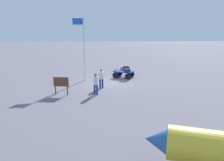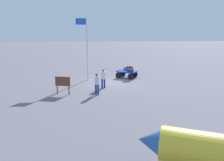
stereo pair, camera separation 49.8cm
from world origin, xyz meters
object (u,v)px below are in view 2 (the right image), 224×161
Objects in this scene: suitcase_maroon at (126,68)px; signboard at (63,83)px; suitcase_olive at (129,68)px; flagpole at (86,44)px; luggage_cart at (127,73)px; worker_lead at (103,77)px; suitcase_dark at (130,71)px; worker_trailing at (97,83)px; suitcase_grey at (130,68)px.

signboard reaches higher than suitcase_maroon.
suitcase_olive is 7.86m from signboard.
luggage_cart is at bearing -168.08° from flagpole.
worker_lead is (2.24, 3.66, 0.43)m from luggage_cart.
suitcase_maroon is 0.90× the size of suitcase_dark.
worker_trailing is (2.69, 5.43, 0.41)m from luggage_cart.
suitcase_grey is 1.18× the size of suitcase_olive.
worker_trailing is (2.98, 4.80, 0.07)m from suitcase_dark.
suitcase_grey is 5.07m from flagpole.
suitcase_grey is at bearing -161.10° from flagpole.
suitcase_maroon is 0.10× the size of flagpole.
worker_lead is at bearing 62.39° from suitcase_maroon.
suitcase_olive reaches higher than suitcase_grey.
suitcase_olive is at bearing -121.63° from worker_lead.
flagpole reaches higher than signboard.
suitcase_dark is at bearing -139.67° from signboard.
worker_lead reaches higher than signboard.
suitcase_olive reaches higher than luggage_cart.
suitcase_grey is 1.26m from suitcase_dark.
suitcase_grey is 0.38× the size of worker_trailing.
suitcase_maroon is 7.93m from signboard.
flagpole is (3.83, 1.52, 2.50)m from suitcase_maroon.
signboard is at bearing 40.33° from suitcase_dark.
suitcase_olive is (0.12, 0.21, 0.04)m from suitcase_grey.
suitcase_maroon is 0.38× the size of worker_lead.
flagpole is (3.79, 0.80, 2.84)m from luggage_cart.
flagpole is (4.05, 1.21, 2.45)m from suitcase_olive.
flagpole is at bearing 18.90° from suitcase_grey.
flagpole is at bearing -76.66° from worker_trailing.
luggage_cart is at bearing 58.42° from suitcase_grey.
worker_lead is (2.51, 4.07, 0.04)m from suitcase_olive.
suitcase_olive is (-0.22, 0.30, 0.05)m from suitcase_maroon.
luggage_cart is at bearing 57.23° from suitcase_olive.
suitcase_dark is at bearing 85.49° from suitcase_grey.
worker_trailing is (0.45, 1.77, -0.01)m from worker_lead.
worker_lead reaches higher than suitcase_dark.
worker_lead is (2.29, 4.38, 0.08)m from suitcase_maroon.
flagpole is (4.08, 0.17, 2.50)m from suitcase_dark.
suitcase_grey is 5.03m from worker_lead.
suitcase_olive is at bearing -133.77° from signboard.
suitcase_olive is 0.32× the size of worker_lead.
worker_lead is (2.63, 4.29, 0.08)m from suitcase_grey.
suitcase_dark is 3.95m from worker_lead.
flagpole is at bearing -107.23° from signboard.
suitcase_maroon is at bearing -114.01° from worker_trailing.
suitcase_olive is at bearing -122.77° from luggage_cart.
luggage_cart is 6.07m from worker_trailing.
signboard is (1.38, 4.46, -2.45)m from flagpole.
flagpole is (1.55, -2.86, 2.42)m from worker_lead.
suitcase_dark is 0.42× the size of worker_lead.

